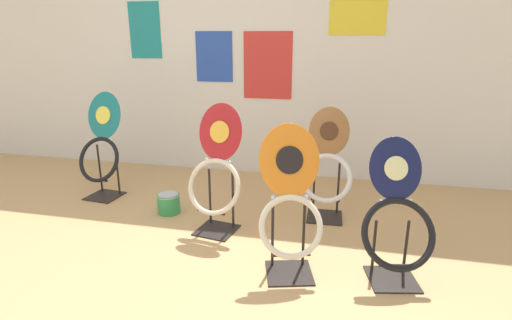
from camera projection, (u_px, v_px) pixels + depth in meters
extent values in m
plane|color=tan|center=(99.00, 305.00, 2.18)|extent=(14.00, 14.00, 0.00)
cube|color=silver|center=(224.00, 48.00, 4.07)|extent=(8.00, 0.06, 2.60)
cube|color=#284CAD|center=(214.00, 57.00, 4.09)|extent=(0.39, 0.01, 0.50)
cube|color=red|center=(268.00, 66.00, 3.99)|extent=(0.49, 0.01, 0.66)
cube|color=teal|center=(145.00, 30.00, 4.17)|extent=(0.35, 0.01, 0.57)
cube|color=yellow|center=(358.00, 6.00, 3.65)|extent=(0.52, 0.01, 0.51)
cube|color=black|center=(105.00, 196.00, 3.68)|extent=(0.31, 0.31, 0.01)
cylinder|color=black|center=(100.00, 168.00, 3.72)|extent=(0.02, 0.02, 0.45)
cylinder|color=black|center=(117.00, 170.00, 3.66)|extent=(0.02, 0.02, 0.45)
cylinder|color=black|center=(97.00, 180.00, 3.55)|extent=(0.22, 0.04, 0.02)
torus|color=black|center=(99.00, 160.00, 3.55)|extent=(0.43, 0.25, 0.39)
ellipsoid|color=#197075|center=(104.00, 115.00, 3.57)|extent=(0.36, 0.17, 0.42)
ellipsoid|color=#EADB4C|center=(103.00, 115.00, 3.55)|extent=(0.16, 0.06, 0.16)
sphere|color=silver|center=(94.00, 138.00, 3.60)|extent=(0.02, 0.02, 0.02)
sphere|color=silver|center=(112.00, 140.00, 3.55)|extent=(0.02, 0.02, 0.02)
cube|color=black|center=(217.00, 230.00, 3.02)|extent=(0.32, 0.32, 0.01)
cylinder|color=black|center=(210.00, 196.00, 3.07)|extent=(0.02, 0.02, 0.44)
cylinder|color=black|center=(233.00, 200.00, 3.00)|extent=(0.02, 0.02, 0.44)
cylinder|color=black|center=(211.00, 212.00, 2.90)|extent=(0.22, 0.05, 0.02)
torus|color=beige|center=(214.00, 187.00, 2.90)|extent=(0.45, 0.26, 0.40)
ellipsoid|color=#AD1E23|center=(220.00, 132.00, 2.90)|extent=(0.36, 0.17, 0.42)
ellipsoid|color=yellow|center=(219.00, 132.00, 2.89)|extent=(0.16, 0.07, 0.16)
sphere|color=silver|center=(206.00, 159.00, 2.95)|extent=(0.02, 0.02, 0.02)
sphere|color=silver|center=(230.00, 162.00, 2.88)|extent=(0.02, 0.02, 0.02)
cube|color=black|center=(289.00, 273.00, 2.47)|extent=(0.34, 0.34, 0.01)
cylinder|color=black|center=(273.00, 236.00, 2.50)|extent=(0.02, 0.02, 0.41)
cylinder|color=black|center=(304.00, 235.00, 2.50)|extent=(0.02, 0.02, 0.41)
cylinder|color=black|center=(291.00, 255.00, 2.35)|extent=(0.22, 0.08, 0.02)
torus|color=beige|center=(291.00, 227.00, 2.36)|extent=(0.43, 0.30, 0.36)
ellipsoid|color=orange|center=(289.00, 160.00, 2.39)|extent=(0.39, 0.24, 0.43)
ellipsoid|color=black|center=(290.00, 160.00, 2.38)|extent=(0.17, 0.10, 0.16)
sphere|color=silver|center=(273.00, 198.00, 2.38)|extent=(0.02, 0.02, 0.02)
sphere|color=silver|center=(306.00, 197.00, 2.39)|extent=(0.02, 0.02, 0.02)
cube|color=black|center=(324.00, 217.00, 3.25)|extent=(0.29, 0.29, 0.01)
cylinder|color=black|center=(314.00, 186.00, 3.29)|extent=(0.02, 0.02, 0.44)
cylinder|color=black|center=(338.00, 188.00, 3.25)|extent=(0.02, 0.02, 0.44)
cylinder|color=black|center=(325.00, 200.00, 3.12)|extent=(0.22, 0.03, 0.02)
torus|color=silver|center=(326.00, 178.00, 3.13)|extent=(0.41, 0.23, 0.37)
ellipsoid|color=#936033|center=(329.00, 131.00, 3.16)|extent=(0.32, 0.16, 0.38)
ellipsoid|color=#4C2D19|center=(329.00, 131.00, 3.14)|extent=(0.15, 0.06, 0.14)
sphere|color=silver|center=(317.00, 155.00, 3.18)|extent=(0.02, 0.02, 0.02)
sphere|color=silver|center=(339.00, 156.00, 3.14)|extent=(0.02, 0.02, 0.02)
cube|color=black|center=(392.00, 279.00, 2.41)|extent=(0.33, 0.33, 0.01)
cylinder|color=black|center=(374.00, 246.00, 2.45)|extent=(0.02, 0.02, 0.34)
cylinder|color=black|center=(406.00, 246.00, 2.44)|extent=(0.02, 0.02, 0.34)
cylinder|color=black|center=(398.00, 266.00, 2.30)|extent=(0.22, 0.06, 0.02)
torus|color=black|center=(398.00, 234.00, 2.30)|extent=(0.47, 0.33, 0.39)
ellipsoid|color=#141942|center=(395.00, 168.00, 2.35)|extent=(0.34, 0.21, 0.36)
ellipsoid|color=beige|center=(396.00, 168.00, 2.34)|extent=(0.15, 0.08, 0.14)
sphere|color=silver|center=(381.00, 201.00, 2.34)|extent=(0.02, 0.02, 0.02)
sphere|color=silver|center=(411.00, 201.00, 2.34)|extent=(0.02, 0.02, 0.02)
cylinder|color=#2D8E4C|center=(169.00, 203.00, 3.32)|extent=(0.19, 0.19, 0.16)
torus|color=silver|center=(168.00, 195.00, 3.30)|extent=(0.19, 0.19, 0.01)
cylinder|color=#B2B2B7|center=(168.00, 194.00, 3.29)|extent=(0.16, 0.16, 0.00)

